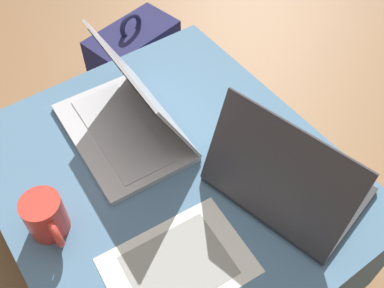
{
  "coord_description": "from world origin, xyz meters",
  "views": [
    {
      "loc": [
        0.54,
        -0.32,
        1.32
      ],
      "look_at": [
        0.01,
        0.06,
        0.5
      ],
      "focal_mm": 42.0,
      "sensor_mm": 36.0,
      "label": 1
    }
  ],
  "objects_px": {
    "laptop_near": "(129,117)",
    "backpack": "(135,76)",
    "paper_sheet": "(178,265)",
    "coffee_mug": "(46,217)",
    "laptop_far": "(285,181)"
  },
  "relations": [
    {
      "from": "backpack",
      "to": "paper_sheet",
      "type": "height_order",
      "value": "backpack"
    },
    {
      "from": "paper_sheet",
      "to": "laptop_near",
      "type": "bearing_deg",
      "value": 168.18
    },
    {
      "from": "laptop_near",
      "to": "laptop_far",
      "type": "bearing_deg",
      "value": 29.75
    },
    {
      "from": "coffee_mug",
      "to": "backpack",
      "type": "bearing_deg",
      "value": 136.9
    },
    {
      "from": "laptop_far",
      "to": "paper_sheet",
      "type": "distance_m",
      "value": 0.3
    },
    {
      "from": "laptop_near",
      "to": "backpack",
      "type": "height_order",
      "value": "laptop_near"
    },
    {
      "from": "backpack",
      "to": "paper_sheet",
      "type": "relative_size",
      "value": 1.47
    },
    {
      "from": "laptop_far",
      "to": "backpack",
      "type": "relative_size",
      "value": 0.83
    },
    {
      "from": "paper_sheet",
      "to": "coffee_mug",
      "type": "xyz_separation_m",
      "value": [
        -0.23,
        -0.18,
        0.05
      ]
    },
    {
      "from": "laptop_near",
      "to": "laptop_far",
      "type": "xyz_separation_m",
      "value": [
        0.37,
        0.19,
        0.0
      ]
    },
    {
      "from": "paper_sheet",
      "to": "backpack",
      "type": "bearing_deg",
      "value": 161.1
    },
    {
      "from": "backpack",
      "to": "paper_sheet",
      "type": "distance_m",
      "value": 0.89
    },
    {
      "from": "paper_sheet",
      "to": "coffee_mug",
      "type": "distance_m",
      "value": 0.3
    },
    {
      "from": "laptop_near",
      "to": "paper_sheet",
      "type": "bearing_deg",
      "value": -13.26
    },
    {
      "from": "backpack",
      "to": "laptop_far",
      "type": "bearing_deg",
      "value": 74.68
    }
  ]
}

